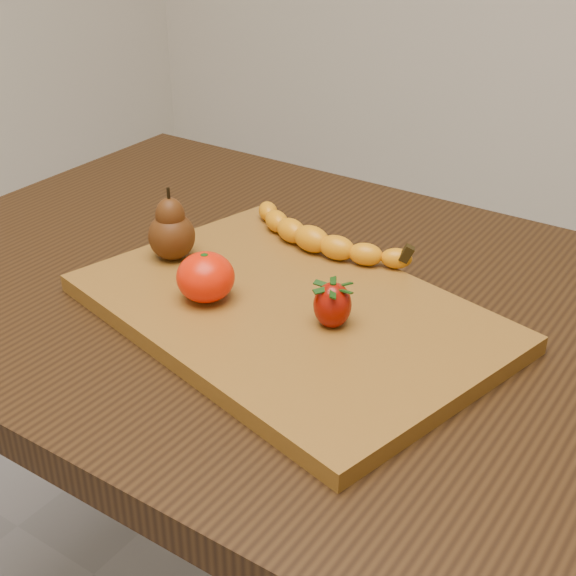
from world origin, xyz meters
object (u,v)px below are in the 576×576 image
Objects in this scene: table at (282,357)px; cutting_board at (288,312)px; pear at (171,224)px; mandarin at (206,277)px.

cutting_board is (0.05, -0.06, 0.11)m from table.
mandarin is at bearing -30.01° from pear.
table is 0.21m from pear.
pear is at bearing -162.69° from table.
mandarin is (0.10, -0.06, -0.02)m from pear.
cutting_board is at bearing -50.49° from table.
table is at bearing 17.31° from pear.
pear is 0.11m from mandarin.
table is 0.13m from cutting_board.
pear reaches higher than cutting_board.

